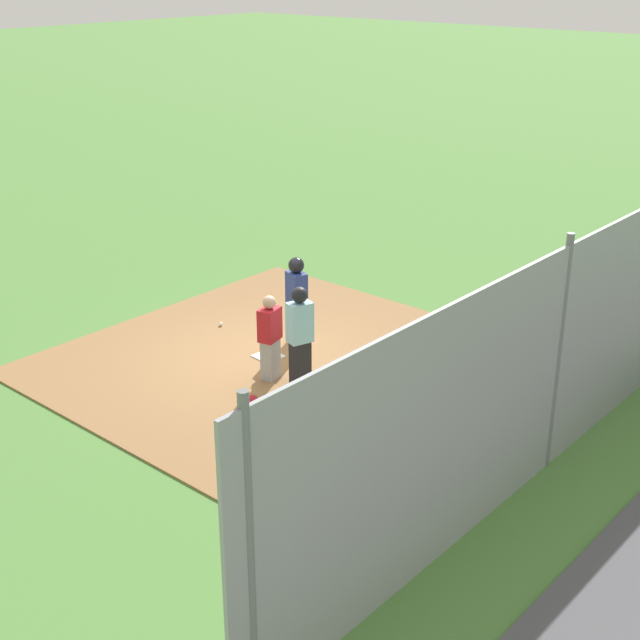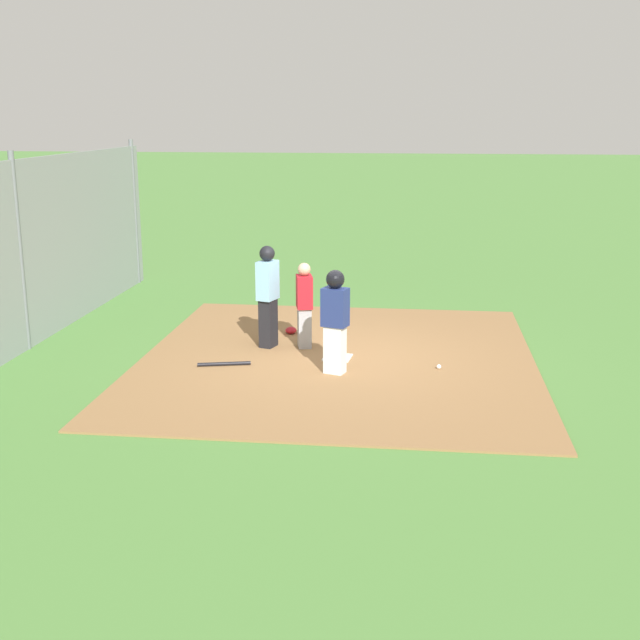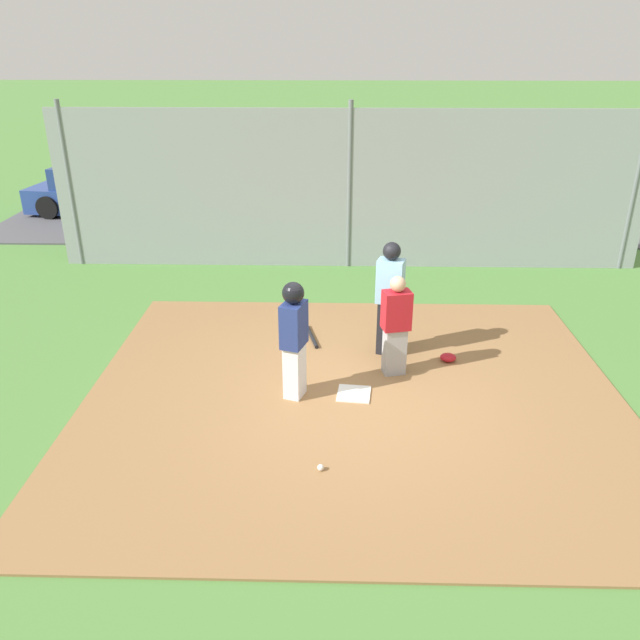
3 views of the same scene
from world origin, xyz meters
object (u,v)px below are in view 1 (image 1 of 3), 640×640
object	(u,v)px
runner	(297,295)
baseball	(221,324)
home_plate	(268,356)
catcher_mask	(251,399)
umpire	(300,336)
catcher	(270,337)
baseball_bat	(370,372)

from	to	relation	value
runner	baseball	world-z (taller)	runner
home_plate	baseball	size ratio (longest dim) A/B	5.95
catcher_mask	baseball	size ratio (longest dim) A/B	3.24
umpire	catcher_mask	world-z (taller)	umpire
umpire	baseball	world-z (taller)	umpire
home_plate	catcher_mask	size ratio (longest dim) A/B	1.83
catcher	baseball	bearing A→B (deg)	-36.66
umpire	baseball_bat	xyz separation A→B (m)	(1.18, -0.51, -0.89)
home_plate	catcher	distance (m)	1.13
catcher	umpire	world-z (taller)	umpire
umpire	runner	world-z (taller)	umpire
baseball	baseball_bat	bearing A→B (deg)	-86.07
catcher	baseball	world-z (taller)	catcher
umpire	baseball_bat	distance (m)	1.56
runner	catcher_mask	bearing A→B (deg)	43.53
runner	catcher	bearing A→B (deg)	44.35
umpire	catcher_mask	distance (m)	1.26
catcher_mask	runner	bearing A→B (deg)	24.98
umpire	catcher_mask	bearing A→B (deg)	92.11
catcher	baseball	size ratio (longest dim) A/B	19.82
home_plate	catcher_mask	world-z (taller)	catcher_mask
runner	baseball_bat	world-z (taller)	runner
runner	catcher_mask	size ratio (longest dim) A/B	6.75
baseball	runner	bearing A→B (deg)	-76.54
home_plate	baseball	distance (m)	1.69
catcher	baseball_bat	size ratio (longest dim) A/B	1.74
catcher	runner	world-z (taller)	runner
baseball_bat	catcher_mask	size ratio (longest dim) A/B	3.52
runner	baseball	distance (m)	1.87
baseball	catcher_mask	bearing A→B (deg)	-124.75
baseball_bat	runner	bearing A→B (deg)	-18.47
home_plate	catcher	xyz separation A→B (m)	(-0.58, -0.63, 0.74)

